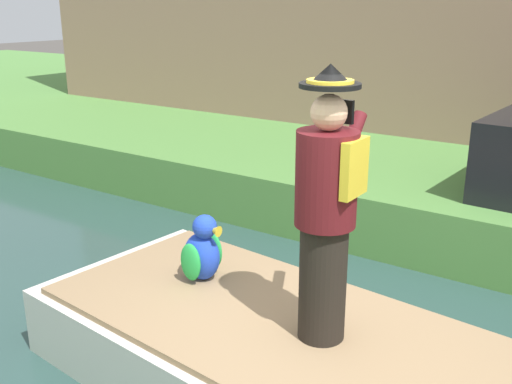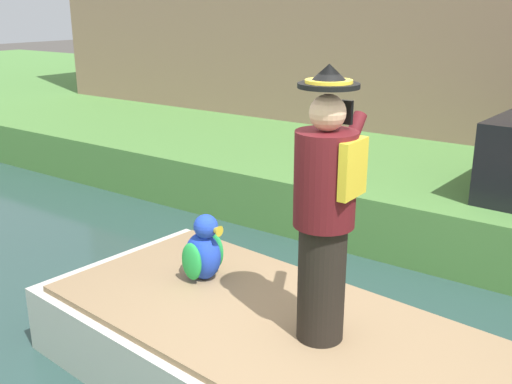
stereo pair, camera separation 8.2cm
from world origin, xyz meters
TOP-DOWN VIEW (x-y plane):
  - boat at (0.00, 0.18)m, footprint 2.18×4.35m
  - person_pirate at (0.01, -0.04)m, footprint 0.61×0.42m
  - parrot_plush at (0.23, 1.21)m, footprint 0.36×0.34m

SIDE VIEW (x-z plane):
  - boat at x=0.00m, z-range 0.10..0.71m
  - parrot_plush at x=0.23m, z-range 0.67..1.24m
  - person_pirate at x=0.01m, z-range 0.71..2.56m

